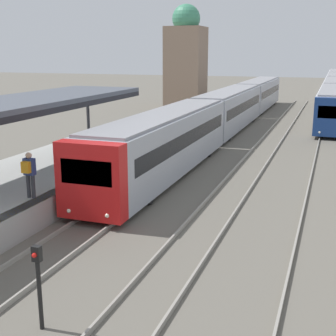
{
  "coord_description": "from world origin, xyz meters",
  "views": [
    {
      "loc": [
        7.93,
        -2.39,
        6.11
      ],
      "look_at": [
        1.95,
        14.4,
        1.68
      ],
      "focal_mm": 50.0,
      "sensor_mm": 36.0,
      "label": 1
    }
  ],
  "objects_px": {
    "train_far": "(335,88)",
    "signal_post_near": "(38,279)",
    "person_on_platform": "(29,171)",
    "train_near": "(229,108)"
  },
  "relations": [
    {
      "from": "train_far",
      "to": "signal_post_near",
      "type": "relative_size",
      "value": 28.73
    },
    {
      "from": "person_on_platform",
      "to": "train_near",
      "type": "relative_size",
      "value": 0.04
    },
    {
      "from": "person_on_platform",
      "to": "train_near",
      "type": "distance_m",
      "value": 23.42
    },
    {
      "from": "person_on_platform",
      "to": "train_far",
      "type": "height_order",
      "value": "train_far"
    },
    {
      "from": "signal_post_near",
      "to": "person_on_platform",
      "type": "bearing_deg",
      "value": 126.92
    },
    {
      "from": "train_near",
      "to": "train_far",
      "type": "distance_m",
      "value": 27.88
    },
    {
      "from": "train_near",
      "to": "train_far",
      "type": "relative_size",
      "value": 0.79
    },
    {
      "from": "person_on_platform",
      "to": "train_near",
      "type": "xyz_separation_m",
      "value": [
        2.07,
        23.33,
        -0.25
      ]
    },
    {
      "from": "person_on_platform",
      "to": "signal_post_near",
      "type": "xyz_separation_m",
      "value": [
        4.14,
        -5.51,
        -0.77
      ]
    },
    {
      "from": "train_near",
      "to": "signal_post_near",
      "type": "xyz_separation_m",
      "value": [
        2.07,
        -28.84,
        -0.52
      ]
    }
  ]
}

